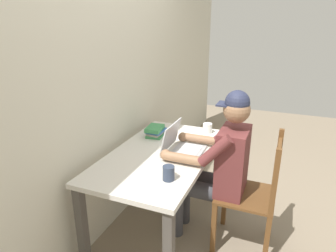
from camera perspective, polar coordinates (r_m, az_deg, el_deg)
name	(u,v)px	position (r m, az deg, el deg)	size (l,w,h in m)	color
ground_plane	(162,227)	(2.73, -1.18, -18.77)	(8.00, 8.00, 0.00)	gray
back_wall	(108,74)	(2.39, -11.52, 9.72)	(6.00, 0.04, 2.60)	beige
desk	(161,163)	(2.39, -1.28, -7.10)	(1.35, 0.74, 0.71)	beige
seated_person	(218,162)	(2.29, 9.65, -6.78)	(0.50, 0.60, 1.25)	brown
wooden_chair	(254,195)	(2.37, 16.12, -12.60)	(0.42, 0.42, 0.94)	brown
laptop	(181,146)	(2.34, 2.46, -3.80)	(0.33, 0.29, 0.23)	#ADAFB2
computer_mouse	(201,138)	(2.59, 6.35, -2.35)	(0.06, 0.10, 0.03)	black
coffee_mug_white	(208,128)	(2.76, 7.60, -0.39)	(0.12, 0.08, 0.09)	white
coffee_mug_dark	(169,173)	(1.95, 0.14, -8.99)	(0.12, 0.08, 0.10)	#2D384C
book_stack_main	(155,131)	(2.66, -2.42, -1.00)	(0.22, 0.16, 0.09)	#38844C
paper_pile_near_laptop	(192,135)	(2.69, 4.72, -1.79)	(0.19, 0.19, 0.00)	silver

